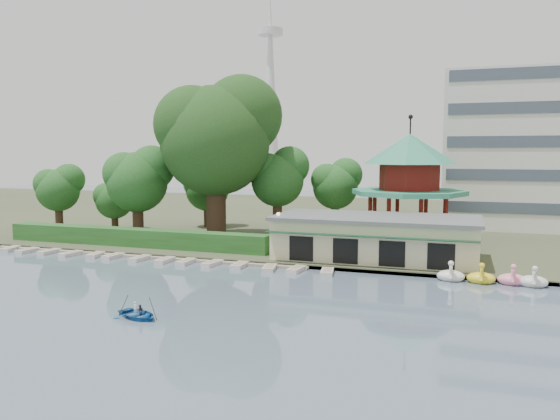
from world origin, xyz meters
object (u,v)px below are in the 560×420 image
at_px(dock, 141,256).
at_px(boathouse, 375,237).
at_px(rowboat_with_passengers, 138,311).
at_px(pavilion, 409,177).
at_px(big_tree, 217,133).

distance_m(dock, boathouse, 22.62).
height_order(boathouse, rowboat_with_passengers, boathouse).
bearing_deg(dock, boathouse, 12.24).
bearing_deg(dock, pavilion, 31.66).
height_order(dock, boathouse, boathouse).
distance_m(big_tree, rowboat_with_passengers, 31.39).
bearing_deg(boathouse, dock, -167.76).
height_order(big_tree, rowboat_with_passengers, big_tree).
xyz_separation_m(dock, rowboat_with_passengers, (10.70, -17.05, 0.33)).
distance_m(dock, pavilion, 29.14).
relative_size(dock, pavilion, 2.52).
relative_size(big_tree, rowboat_with_passengers, 3.62).
bearing_deg(pavilion, dock, -148.34).
relative_size(boathouse, pavilion, 1.38).
relative_size(boathouse, rowboat_with_passengers, 3.64).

